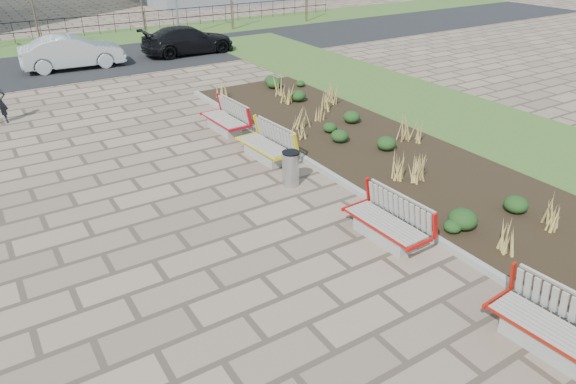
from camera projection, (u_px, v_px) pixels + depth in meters
ground at (307, 323)px, 9.14m from camera, size 120.00×120.00×0.00m
planting_bed at (383, 153)px, 15.83m from camera, size 4.50×18.00×0.10m
planting_curb at (322, 169)px, 14.71m from camera, size 0.16×18.00×0.15m
grass_verge_near at (484, 125)px, 18.11m from camera, size 5.00×38.00×0.04m
grass_verge_far at (38, 45)px, 30.07m from camera, size 80.00×5.00×0.04m
road at (59, 67)px, 25.59m from camera, size 80.00×7.00×0.02m
bench_a at (553, 327)px, 8.33m from camera, size 1.05×2.16×1.00m
bench_b at (385, 220)px, 11.34m from camera, size 0.98×2.13×1.00m
bench_c at (264, 143)px, 15.33m from camera, size 1.04×2.16×1.00m
bench_d at (224, 118)px, 17.38m from camera, size 0.99×2.14×1.00m
litter_bin at (291, 169)px, 13.79m from camera, size 0.46×0.46×0.95m
car_silver at (72, 52)px, 24.93m from camera, size 4.90×2.04×1.57m
car_black at (188, 40)px, 27.85m from camera, size 5.03×2.05×1.46m
tree_c at (34, 13)px, 28.01m from camera, size 1.40×1.40×4.00m
tree_d at (142, 5)px, 30.87m from camera, size 1.40×1.40×4.00m
railing_fence at (31, 31)px, 30.90m from camera, size 44.00×0.10×1.20m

